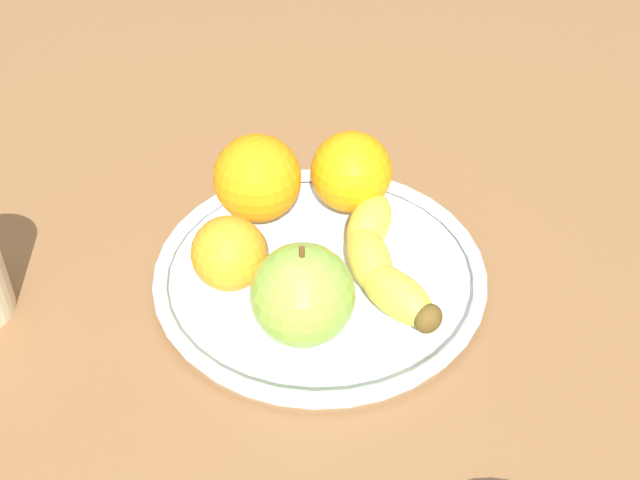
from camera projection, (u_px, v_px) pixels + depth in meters
ground_plane at (320, 298)px, 76.43cm from camera, size 150.63×150.63×4.00cm
fruit_bowl at (320, 274)px, 74.50cm from camera, size 28.28×28.28×1.80cm
banana at (380, 261)px, 71.89cm from camera, size 17.30×7.12×3.50cm
apple at (303, 295)px, 65.74cm from camera, size 8.01×8.01×8.81cm
orange_back_right at (257, 178)px, 76.68cm from camera, size 7.81×7.81×7.81cm
orange_front_left at (229, 253)px, 70.56cm from camera, size 6.19×6.19×6.19cm
orange_back_left at (351, 172)px, 77.80cm from camera, size 7.31×7.31×7.31cm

